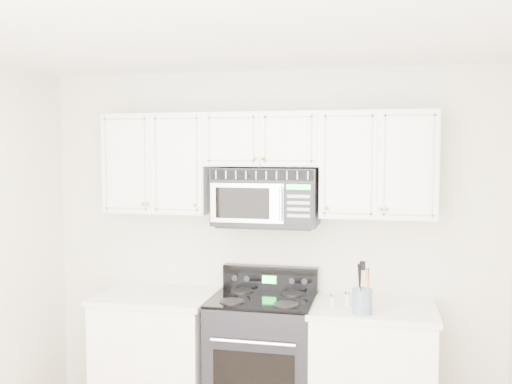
# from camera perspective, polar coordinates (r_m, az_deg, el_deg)

# --- Properties ---
(room) EXTENTS (3.51, 3.51, 2.61)m
(room) POSITION_cam_1_polar(r_m,az_deg,el_deg) (2.74, -5.96, -10.46)
(room) COLOR brown
(room) RESTS_ON ground
(base_cabinet_left) EXTENTS (0.86, 0.65, 0.92)m
(base_cabinet_left) POSITION_cam_1_polar(r_m,az_deg,el_deg) (4.56, -9.87, -16.00)
(base_cabinet_left) COLOR silver
(base_cabinet_left) RESTS_ON ground
(base_cabinet_right) EXTENTS (0.86, 0.65, 0.92)m
(base_cabinet_right) POSITION_cam_1_polar(r_m,az_deg,el_deg) (4.26, 11.53, -17.54)
(base_cabinet_right) COLOR silver
(base_cabinet_right) RESTS_ON ground
(range) EXTENTS (0.73, 0.67, 1.11)m
(range) POSITION_cam_1_polar(r_m,az_deg,el_deg) (4.32, 0.72, -16.31)
(range) COLOR black
(range) RESTS_ON ground
(upper_cabinets) EXTENTS (2.44, 0.37, 0.75)m
(upper_cabinets) POSITION_cam_1_polar(r_m,az_deg,el_deg) (4.19, 0.84, 3.34)
(upper_cabinets) COLOR silver
(upper_cabinets) RESTS_ON ground
(microwave) EXTENTS (0.76, 0.43, 0.42)m
(microwave) POSITION_cam_1_polar(r_m,az_deg,el_deg) (4.17, 1.03, -0.44)
(microwave) COLOR black
(microwave) RESTS_ON ground
(utensil_crock) EXTENTS (0.13, 0.13, 0.35)m
(utensil_crock) POSITION_cam_1_polar(r_m,az_deg,el_deg) (3.88, 10.59, -10.56)
(utensil_crock) COLOR slate
(utensil_crock) RESTS_ON base_cabinet_right
(shaker_salt) EXTENTS (0.04, 0.04, 0.09)m
(shaker_salt) POSITION_cam_1_polar(r_m,az_deg,el_deg) (4.02, 7.67, -10.70)
(shaker_salt) COLOR silver
(shaker_salt) RESTS_ON base_cabinet_right
(shaker_pepper) EXTENTS (0.04, 0.04, 0.10)m
(shaker_pepper) POSITION_cam_1_polar(r_m,az_deg,el_deg) (4.06, 9.16, -10.46)
(shaker_pepper) COLOR silver
(shaker_pepper) RESTS_ON base_cabinet_right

